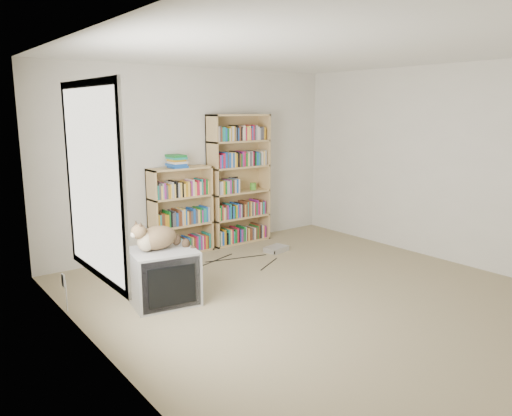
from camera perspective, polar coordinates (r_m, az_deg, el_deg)
floor at (r=5.35m, az=7.27°, el=-10.13°), size 4.50×5.00×0.01m
wall_back at (r=7.02m, az=-6.89°, el=5.52°), size 4.50×0.02×2.50m
wall_left at (r=3.82m, az=-17.18°, el=0.27°), size 0.02×5.00×2.50m
wall_right at (r=6.80m, az=21.32°, el=4.64°), size 0.02×5.00×2.50m
ceiling at (r=5.02m, az=8.01°, el=17.51°), size 4.50×5.00×0.02m
window at (r=3.99m, az=-18.13°, el=2.84°), size 0.02×1.22×1.52m
crt_tv at (r=5.20m, az=-10.61°, el=-7.66°), size 0.72×0.67×0.55m
cat at (r=5.12m, az=-10.58°, el=-3.69°), size 0.67×0.47×0.52m
bookcase_tall at (r=7.28m, az=-2.03°, el=2.91°), size 0.93×0.30×1.87m
bookcase_short at (r=6.84m, az=-8.67°, el=-0.72°), size 0.86×0.30×1.18m
book_stack at (r=6.67m, az=-9.07°, el=5.30°), size 0.21×0.27×0.17m
green_mug at (r=7.42m, az=-0.39°, el=2.51°), size 0.09×0.09×0.10m
framed_print at (r=7.34m, az=-2.56°, el=2.79°), size 0.15×0.05×0.20m
dvd_player at (r=6.95m, az=2.34°, el=-4.69°), size 0.35×0.28×0.07m
wall_outlet at (r=5.20m, az=-21.16°, el=-7.74°), size 0.01×0.08×0.13m
floor_cables at (r=6.31m, az=-4.11°, el=-6.67°), size 1.20×0.70×0.01m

